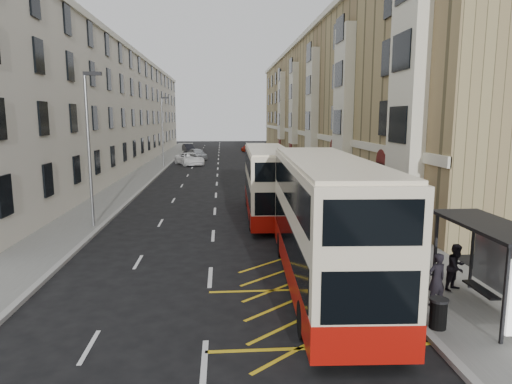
{
  "coord_description": "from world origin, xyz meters",
  "views": [
    {
      "loc": [
        0.49,
        -12.29,
        5.89
      ],
      "look_at": [
        1.9,
        6.53,
        2.77
      ],
      "focal_mm": 32.0,
      "sensor_mm": 36.0,
      "label": 1
    }
  ],
  "objects": [
    {
      "name": "white_van",
      "position": [
        -3.5,
        44.26,
        0.75
      ],
      "size": [
        4.32,
        5.94,
        1.5
      ],
      "primitive_type": "imported",
      "rotation": [
        0.0,
        0.0,
        0.38
      ],
      "color": "white",
      "rests_on": "ground"
    },
    {
      "name": "street_lamp_near",
      "position": [
        -6.35,
        12.0,
        4.64
      ],
      "size": [
        0.93,
        0.18,
        8.0
      ],
      "color": "slate",
      "rests_on": "pavement_left"
    },
    {
      "name": "street_lamp_far",
      "position": [
        -6.35,
        42.0,
        4.64
      ],
      "size": [
        0.93,
        0.18,
        8.0
      ],
      "color": "slate",
      "rests_on": "pavement_left"
    },
    {
      "name": "road_markings",
      "position": [
        0.0,
        45.0,
        0.01
      ],
      "size": [
        10.0,
        110.0,
        0.01
      ],
      "primitive_type": null,
      "color": "silver",
      "rests_on": "ground"
    },
    {
      "name": "bus_shelter",
      "position": [
        8.34,
        -0.39,
        2.14
      ],
      "size": [
        1.65,
        4.25,
        2.7
      ],
      "color": "black",
      "rests_on": "pavement_right"
    },
    {
      "name": "terrace_right",
      "position": [
        14.88,
        45.38,
        7.52
      ],
      "size": [
        10.75,
        79.0,
        15.25
      ],
      "color": "tan",
      "rests_on": "ground"
    },
    {
      "name": "car_red",
      "position": [
        5.01,
        64.39,
        0.65
      ],
      "size": [
        2.56,
        4.72,
        1.3
      ],
      "primitive_type": "imported",
      "rotation": [
        0.0,
        0.0,
        3.31
      ],
      "color": "#A31705",
      "rests_on": "ground"
    },
    {
      "name": "litter_bin",
      "position": [
        6.35,
        -0.93,
        0.59
      ],
      "size": [
        0.51,
        0.51,
        0.85
      ],
      "color": "black",
      "rests_on": "pavement_right"
    },
    {
      "name": "ground",
      "position": [
        0.0,
        0.0,
        0.0
      ],
      "size": [
        200.0,
        200.0,
        0.0
      ],
      "primitive_type": "plane",
      "color": "black",
      "rests_on": "ground"
    },
    {
      "name": "double_decker_front",
      "position": [
        3.96,
        2.66,
        2.3
      ],
      "size": [
        3.12,
        11.45,
        4.52
      ],
      "rotation": [
        0.0,
        0.0,
        -0.05
      ],
      "color": "#F7E7C3",
      "rests_on": "ground"
    },
    {
      "name": "pedestrian_near",
      "position": [
        6.97,
        0.53,
        0.99
      ],
      "size": [
        0.69,
        0.53,
        1.67
      ],
      "primitive_type": "imported",
      "rotation": [
        0.0,
        0.0,
        3.38
      ],
      "color": "black",
      "rests_on": "pavement_right"
    },
    {
      "name": "car_dark",
      "position": [
        -5.2,
        65.92,
        0.67
      ],
      "size": [
        2.46,
        4.31,
        1.34
      ],
      "primitive_type": "imported",
      "rotation": [
        0.0,
        0.0,
        0.27
      ],
      "color": "black",
      "rests_on": "ground"
    },
    {
      "name": "pavement_right",
      "position": [
        8.0,
        30.0,
        0.07
      ],
      "size": [
        4.0,
        120.0,
        0.15
      ],
      "primitive_type": "cube",
      "color": "slate",
      "rests_on": "ground"
    },
    {
      "name": "pavement_left",
      "position": [
        -7.5,
        30.0,
        0.07
      ],
      "size": [
        3.0,
        120.0,
        0.15
      ],
      "primitive_type": "cube",
      "color": "slate",
      "rests_on": "ground"
    },
    {
      "name": "car_silver",
      "position": [
        -2.95,
        51.25,
        0.79
      ],
      "size": [
        3.42,
        5.03,
        1.59
      ],
      "primitive_type": "imported",
      "rotation": [
        0.0,
        0.0,
        0.37
      ],
      "color": "#A3A6AA",
      "rests_on": "ground"
    },
    {
      "name": "guard_railing",
      "position": [
        6.25,
        5.75,
        0.86
      ],
      "size": [
        0.06,
        6.56,
        1.01
      ],
      "color": "red",
      "rests_on": "pavement_right"
    },
    {
      "name": "pedestrian_mid",
      "position": [
        8.25,
        1.75,
        0.94
      ],
      "size": [
        0.97,
        0.91,
        1.58
      ],
      "primitive_type": "imported",
      "rotation": [
        0.0,
        0.0,
        0.55
      ],
      "color": "black",
      "rests_on": "pavement_right"
    },
    {
      "name": "double_decker_rear",
      "position": [
        3.14,
        14.14,
        2.08
      ],
      "size": [
        2.61,
        10.31,
        4.09
      ],
      "rotation": [
        0.0,
        0.0,
        -0.03
      ],
      "color": "#F7E7C3",
      "rests_on": "ground"
    },
    {
      "name": "kerb_right",
      "position": [
        6.0,
        30.0,
        0.07
      ],
      "size": [
        0.25,
        120.0,
        0.15
      ],
      "primitive_type": "cube",
      "color": "gray",
      "rests_on": "ground"
    },
    {
      "name": "terrace_left",
      "position": [
        -13.43,
        45.5,
        6.52
      ],
      "size": [
        9.18,
        79.0,
        13.25
      ],
      "color": "beige",
      "rests_on": "ground"
    },
    {
      "name": "kerb_left",
      "position": [
        -6.0,
        30.0,
        0.07
      ],
      "size": [
        0.25,
        120.0,
        0.15
      ],
      "primitive_type": "cube",
      "color": "gray",
      "rests_on": "ground"
    },
    {
      "name": "pedestrian_far",
      "position": [
        6.35,
        1.41,
        0.98
      ],
      "size": [
        1.05,
        0.82,
        1.67
      ],
      "primitive_type": "imported",
      "rotation": [
        0.0,
        0.0,
        2.64
      ],
      "color": "black",
      "rests_on": "pavement_right"
    }
  ]
}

